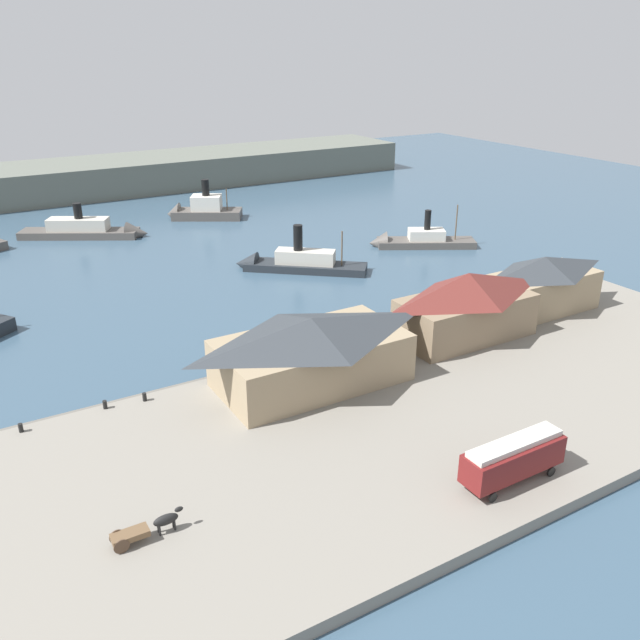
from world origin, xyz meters
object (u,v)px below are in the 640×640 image
Objects in this scene: ferry_near_quay at (200,210)px; ferry_outer_harbor at (413,241)px; mooring_post_west at (105,405)px; ferry_approaching_east at (290,263)px; mooring_post_east at (145,397)px; ferry_shed_central_terminal at (466,305)px; street_tram at (513,457)px; mooring_post_center_east at (21,428)px; ferry_shed_east_terminal at (542,284)px; ferry_departing_north at (93,230)px; ferry_shed_west_terminal at (312,350)px; horse_cart at (145,529)px.

ferry_outer_harbor is at bearing -56.87° from ferry_near_quay.
mooring_post_west is 0.04× the size of ferry_approaching_east.
ferry_outer_harbor is (62.87, 34.30, -0.53)m from mooring_post_east.
mooring_post_east is at bearing 173.31° from ferry_shed_central_terminal.
mooring_post_center_east is at bearing 139.72° from street_tram.
mooring_post_west is at bearing 173.26° from ferry_shed_central_terminal.
ferry_shed_east_terminal is at bearing 5.53° from ferry_shed_central_terminal.
ferry_shed_central_terminal reaches higher than ferry_approaching_east.
street_tram is at bearing -101.17° from ferry_approaching_east.
ferry_departing_north reaches higher than mooring_post_east.
ferry_shed_west_terminal is 23.39× the size of mooring_post_center_east.
ferry_shed_west_terminal is at bearing -115.17° from ferry_approaching_east.
horse_cart is at bearing -160.91° from ferry_shed_central_terminal.
ferry_shed_west_terminal is 22.47m from mooring_post_west.
horse_cart is at bearing -146.84° from ferry_shed_west_terminal.
horse_cart reaches higher than mooring_post_center_east.
ferry_departing_north is (-24.19, -3.47, -0.46)m from ferry_near_quay.
ferry_shed_west_terminal is 1.06× the size of ferry_outer_harbor.
mooring_post_center_east is 1.00× the size of mooring_post_west.
ferry_shed_west_terminal is 38.50m from ferry_shed_east_terminal.
ferry_outer_harbor is at bearing 41.13° from ferry_shed_west_terminal.
street_tram reaches higher than mooring_post_west.
street_tram is at bearing -121.70° from ferry_outer_harbor.
horse_cart is at bearing -100.82° from ferry_departing_north.
horse_cart reaches higher than mooring_post_west.
ferry_near_quay is at bearing 83.28° from street_tram.
ferry_outer_harbor reaches higher than mooring_post_center_east.
ferry_departing_north is at bearing 122.16° from ferry_approaching_east.
ferry_shed_west_terminal is 2.12× the size of street_tram.
street_tram is (-17.20, -25.14, -2.04)m from ferry_shed_central_terminal.
mooring_post_west is (-21.38, 5.96, -3.48)m from ferry_shed_west_terminal.
mooring_post_west is (-59.82, 3.77, -3.58)m from ferry_shed_east_terminal.
ferry_near_quay is (-27.17, 41.63, 0.72)m from ferry_outer_harbor.
ferry_approaching_east is (39.84, 33.31, -0.33)m from mooring_post_west.
horse_cart is at bearing -96.14° from mooring_post_west.
horse_cart is (-29.56, 8.95, -1.44)m from street_tram.
ferry_outer_harbor is at bearing 24.44° from mooring_post_center_east.
ferry_shed_west_terminal is at bearing -178.25° from ferry_shed_central_terminal.
ferry_shed_central_terminal is 1.07× the size of ferry_shed_east_terminal.
horse_cart is 6.33× the size of mooring_post_east.
ferry_shed_east_terminal is at bearing 3.27° from ferry_shed_west_terminal.
ferry_outer_harbor is at bearing 58.30° from street_tram.
mooring_post_center_east and mooring_post_west have the same top height.
mooring_post_east is (-23.23, 29.88, -1.92)m from street_tram.
ferry_approaching_east reaches higher than horse_cart.
ferry_shed_east_terminal reaches higher than horse_cart.
ferry_approaching_east is (-19.98, 37.07, -3.91)m from ferry_shed_east_terminal.
ferry_shed_east_terminal is 81.77m from ferry_near_quay.
ferry_approaching_east is (35.82, 33.82, -0.33)m from mooring_post_east.
ferry_shed_central_terminal is at bearing 55.62° from street_tram.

